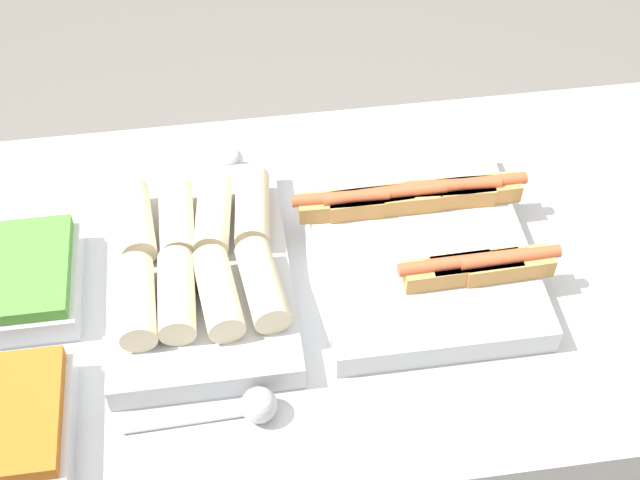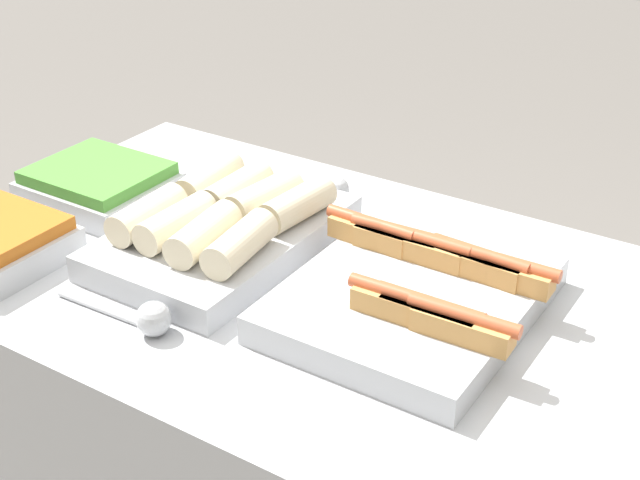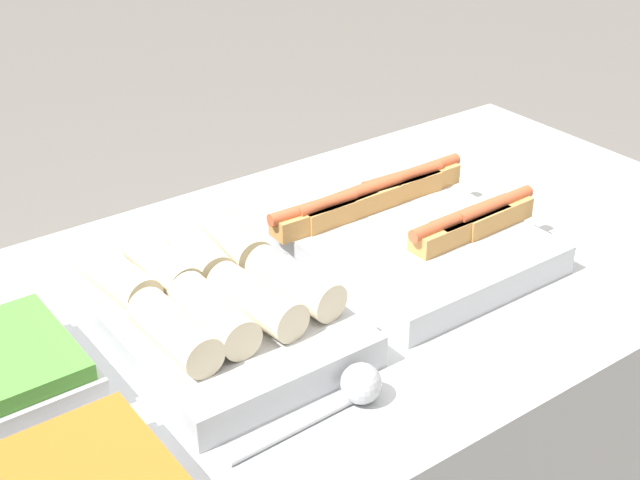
# 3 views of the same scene
# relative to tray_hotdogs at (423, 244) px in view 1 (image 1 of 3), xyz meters

# --- Properties ---
(counter) EXTENTS (1.53, 0.83, 0.90)m
(counter) POSITION_rel_tray_hotdogs_xyz_m (-0.13, -0.00, -0.49)
(counter) COLOR #B7BABF
(counter) RESTS_ON ground_plane
(tray_hotdogs) EXTENTS (0.42, 0.44, 0.10)m
(tray_hotdogs) POSITION_rel_tray_hotdogs_xyz_m (0.00, 0.00, 0.00)
(tray_hotdogs) COLOR #B7BABF
(tray_hotdogs) RESTS_ON counter
(tray_wraps) EXTENTS (0.30, 0.47, 0.11)m
(tray_wraps) POSITION_rel_tray_hotdogs_xyz_m (-0.38, -0.00, 0.01)
(tray_wraps) COLOR #B7BABF
(tray_wraps) RESTS_ON counter
(tray_side_back) EXTENTS (0.26, 0.23, 0.07)m
(tray_side_back) POSITION_rel_tray_hotdogs_xyz_m (-0.71, 0.02, -0.00)
(tray_side_back) COLOR #B7BABF
(tray_side_back) RESTS_ON counter
(serving_spoon_near) EXTENTS (0.23, 0.06, 0.06)m
(serving_spoon_near) POSITION_rel_tray_hotdogs_xyz_m (-0.32, -0.27, -0.01)
(serving_spoon_near) COLOR #B2B5BA
(serving_spoon_near) RESTS_ON counter
(serving_spoon_far) EXTENTS (0.22, 0.06, 0.06)m
(serving_spoon_far) POSITION_rel_tray_hotdogs_xyz_m (-0.33, 0.26, -0.01)
(serving_spoon_far) COLOR #B2B5BA
(serving_spoon_far) RESTS_ON counter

